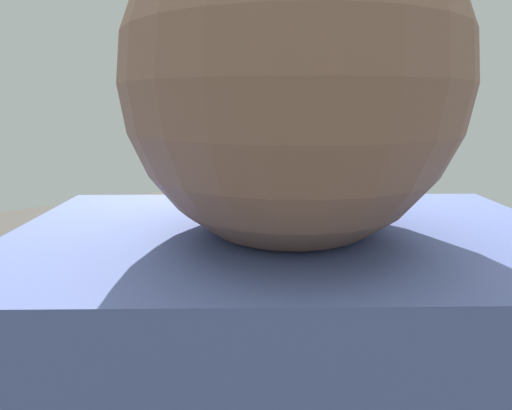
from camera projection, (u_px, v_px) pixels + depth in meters
name	position (u px, v px, depth m)	size (l,w,h in m)	color
round_dining_table	(258.00, 267.00, 1.27)	(1.29, 1.29, 0.73)	#99999E
rice_bowl	(317.00, 204.00, 1.43)	(0.32, 0.32, 0.09)	#B2B5BA
soup_bowl	(163.00, 254.00, 0.99)	(0.27, 0.25, 0.06)	white
dish_greens	(172.00, 208.00, 1.47)	(0.20, 0.20, 0.05)	white
dish_shrimp	(433.00, 237.00, 1.16)	(0.19, 0.19, 0.04)	silver
dish_tofu_braise	(348.00, 261.00, 0.99)	(0.19, 0.19, 0.04)	silver
green_bottle	(216.00, 174.00, 1.66)	(0.08, 0.08, 0.26)	#29894E
tea_cup_near	(278.00, 189.00, 1.76)	(0.07, 0.07, 0.05)	#2D589A
tea_cup_far	(445.00, 258.00, 0.95)	(0.07, 0.07, 0.07)	silver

